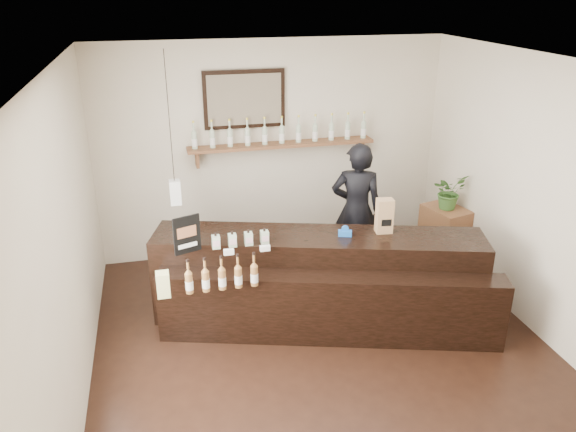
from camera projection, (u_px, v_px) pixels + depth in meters
The scene contains 10 objects.
ground at pixel (326, 353), 5.60m from camera, with size 5.00×5.00×0.00m, color black.
room_shell at pixel (331, 194), 4.94m from camera, with size 5.00×5.00×5.00m.
back_wall_decor at pixel (262, 126), 7.01m from camera, with size 2.66×0.96×1.69m.
counter at pixel (320, 284), 5.95m from camera, with size 3.51×1.90×1.14m.
promo_sign at pixel (187, 235), 5.42m from camera, with size 0.27×0.11×0.39m.
paper_bag at pixel (384, 216), 5.87m from camera, with size 0.18×0.15×0.37m.
tape_dispenser at pixel (345, 232), 5.83m from camera, with size 0.15×0.10×0.12m.
side_cabinet at pixel (444, 238), 7.15m from camera, with size 0.53×0.64×0.81m.
potted_plant at pixel (449, 192), 6.91m from camera, with size 0.40×0.35×0.44m, color #386227.
shopkeeper at pixel (357, 202), 6.79m from camera, with size 0.70×0.46×1.92m, color black.
Camera 1 is at (-1.45, -4.41, 3.44)m, focal length 35.00 mm.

